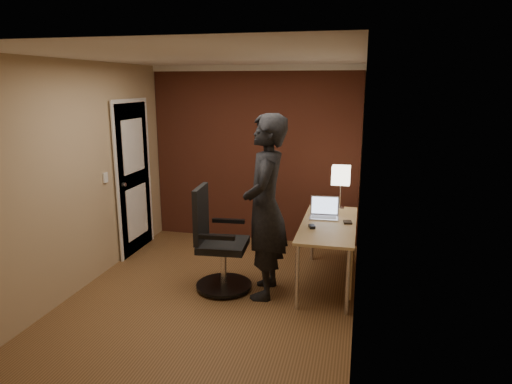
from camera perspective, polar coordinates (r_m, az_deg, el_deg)
room at (r=6.22m, az=-3.52°, el=5.22°), size 4.00×4.00×4.00m
desk at (r=5.21m, az=9.85°, el=-5.24°), size 0.60×1.50×0.73m
desk_lamp at (r=5.70m, az=10.58°, el=2.01°), size 0.22×0.22×0.54m
laptop at (r=5.39m, az=8.54°, el=-2.44°), size 0.34×0.27×0.23m
mouse at (r=4.97m, az=7.00°, el=-4.31°), size 0.09×0.11×0.03m
wallet at (r=5.20m, az=11.38°, el=-3.73°), size 0.11×0.12×0.02m
office_chair at (r=5.08m, az=-4.92°, el=-6.74°), size 0.62×0.66×1.14m
person at (r=4.80m, az=1.17°, el=-1.93°), size 0.53×0.75×1.96m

